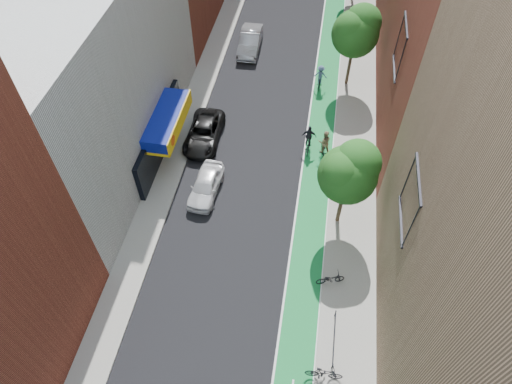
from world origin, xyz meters
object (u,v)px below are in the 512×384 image
at_px(cyclist_lane_far, 320,78).
at_px(cyclist_lane_near, 324,146).
at_px(cyclist_lane_mid, 309,141).
at_px(parked_car_silver, 250,41).
at_px(parked_car_white, 206,185).
at_px(parked_car_black, 204,133).

bearing_deg(cyclist_lane_far, cyclist_lane_near, 98.94).
bearing_deg(cyclist_lane_far, cyclist_lane_mid, 90.77).
relative_size(cyclist_lane_near, cyclist_lane_mid, 1.06).
bearing_deg(cyclist_lane_near, cyclist_lane_mid, -31.15).
distance_m(parked_car_silver, cyclist_lane_far, 7.78).
height_order(parked_car_white, cyclist_lane_near, cyclist_lane_near).
distance_m(cyclist_lane_mid, cyclist_lane_far, 7.27).
distance_m(parked_car_white, cyclist_lane_far, 13.94).
xyz_separation_m(cyclist_lane_near, cyclist_lane_mid, (-1.09, 0.45, -0.14)).
bearing_deg(cyclist_lane_mid, parked_car_black, 1.68).
bearing_deg(parked_car_silver, cyclist_lane_near, -60.38).
bearing_deg(parked_car_white, parked_car_silver, 93.46).
height_order(cyclist_lane_near, cyclist_lane_far, cyclist_lane_near).
xyz_separation_m(parked_car_silver, cyclist_lane_far, (6.45, -4.34, 0.07)).
height_order(parked_car_black, cyclist_lane_mid, cyclist_lane_mid).
distance_m(parked_car_black, cyclist_lane_far, 10.81).
xyz_separation_m(cyclist_lane_mid, cyclist_lane_far, (0.25, 7.27, 0.11)).
xyz_separation_m(parked_car_silver, cyclist_lane_near, (7.29, -12.06, 0.10)).
bearing_deg(cyclist_lane_mid, parked_car_silver, -62.42).
relative_size(parked_car_white, parked_car_silver, 0.83).
bearing_deg(parked_car_black, cyclist_lane_far, 44.03).
xyz_separation_m(parked_car_white, cyclist_lane_far, (6.45, 12.35, 0.18)).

